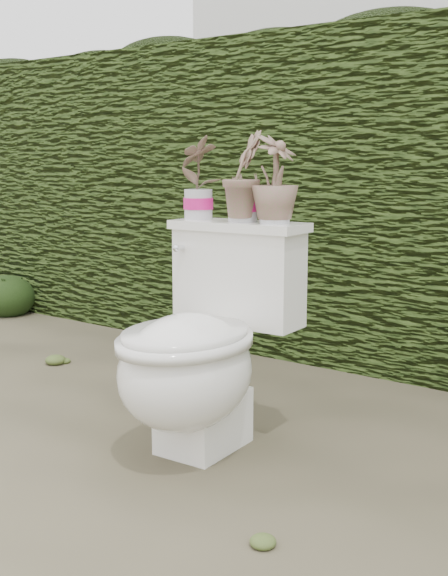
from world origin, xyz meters
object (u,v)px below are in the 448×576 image
Objects in this scene: toilet at (200,350)px; potted_plant_right at (275,182)px; potted_plant_left at (198,180)px; potted_plant_center at (243,178)px.

potted_plant_right is (0.14, 0.25, 0.56)m from toilet.
potted_plant_center is at bearing 100.45° from potted_plant_left.
potted_plant_right is at bearing -103.88° from potted_plant_center.
potted_plant_center reaches higher than potted_plant_right.
potted_plant_left is 0.19m from potted_plant_center.
potted_plant_left reaches higher than toilet.
potted_plant_right is at bearing 58.31° from toilet.
potted_plant_right is at bearing 100.45° from potted_plant_left.
potted_plant_center reaches higher than potted_plant_left.
potted_plant_left is 0.95× the size of potted_plant_center.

